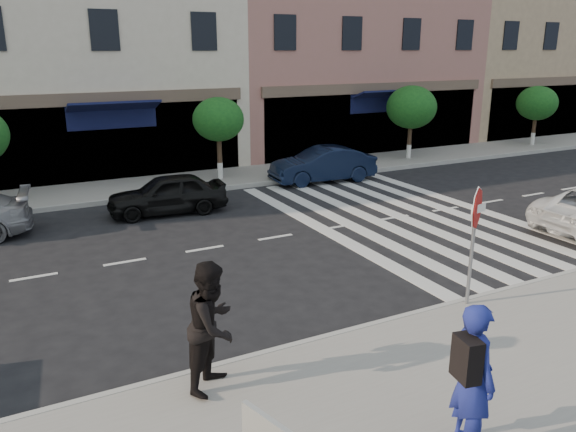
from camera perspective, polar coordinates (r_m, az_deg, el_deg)
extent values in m
plane|color=black|center=(11.01, -1.48, -9.73)|extent=(120.00, 120.00, 0.00)
cube|color=gray|center=(8.24, 10.69, -19.48)|extent=(60.00, 4.50, 0.15)
cube|color=gray|center=(20.90, -14.79, 2.80)|extent=(60.00, 3.00, 0.15)
cube|color=beige|center=(26.16, -19.93, 17.08)|extent=(11.00, 9.00, 11.00)
cube|color=#AB6E65|center=(30.35, 4.29, 19.69)|extent=(13.00, 9.00, 13.00)
cube|color=tan|center=(38.35, 21.20, 17.29)|extent=(12.00, 9.00, 12.00)
cylinder|color=#473323|center=(21.34, -6.96, 6.06)|extent=(0.18, 0.18, 1.71)
cylinder|color=silver|center=(21.45, -6.91, 4.61)|extent=(0.20, 0.20, 0.60)
ellipsoid|color=#154A19|center=(21.13, -7.09, 9.73)|extent=(1.90, 1.90, 1.62)
cylinder|color=#473323|center=(25.84, 12.23, 7.60)|extent=(0.18, 0.18, 1.65)
cylinder|color=silver|center=(25.92, 12.16, 6.45)|extent=(0.20, 0.20, 0.60)
ellipsoid|color=#154A19|center=(25.66, 12.43, 10.75)|extent=(2.20, 2.20, 1.87)
cylinder|color=#473323|center=(31.50, 23.69, 8.06)|extent=(0.18, 0.18, 1.54)
cylinder|color=silver|center=(31.57, 23.59, 7.22)|extent=(0.20, 0.20, 0.60)
ellipsoid|color=#154A19|center=(31.36, 23.98, 10.44)|extent=(2.00, 2.00, 1.70)
cylinder|color=gray|center=(11.15, 18.16, -3.51)|extent=(0.08, 0.08, 2.12)
cylinder|color=white|center=(10.89, 18.60, 0.76)|extent=(0.81, 0.18, 0.83)
cylinder|color=#9E1411|center=(10.87, 18.68, 0.74)|extent=(0.76, 0.18, 0.77)
cube|color=white|center=(10.85, 18.79, 0.70)|extent=(0.43, 0.11, 0.15)
imported|color=navy|center=(7.35, 18.31, -15.28)|extent=(0.58, 0.77, 1.92)
imported|color=black|center=(8.20, -7.64, -10.95)|extent=(1.18, 1.18, 1.93)
imported|color=black|center=(17.58, -12.16, 2.20)|extent=(3.70, 1.75, 1.22)
imported|color=black|center=(21.39, 3.55, 5.24)|extent=(4.09, 1.71, 1.32)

